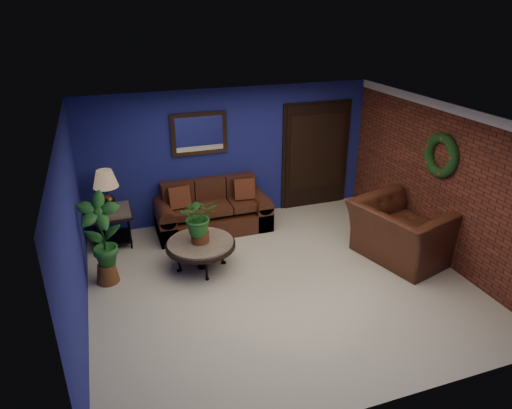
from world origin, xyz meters
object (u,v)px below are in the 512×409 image
object	(u,v)px
table_lamp	(106,186)
side_chair	(245,197)
armchair	(402,232)
coffee_table	(201,245)
end_table	(111,218)
sofa	(212,213)

from	to	relation	value
table_lamp	side_chair	size ratio (longest dim) A/B	0.76
side_chair	armchair	distance (m)	2.91
coffee_table	side_chair	size ratio (longest dim) A/B	1.21
end_table	coffee_table	bearing A→B (deg)	-45.04
sofa	armchair	xyz separation A→B (m)	(2.66, -2.06, 0.17)
side_chair	sofa	bearing A→B (deg)	-172.79
side_chair	armchair	size ratio (longest dim) A/B	0.62
table_lamp	armchair	world-z (taller)	table_lamp
table_lamp	side_chair	world-z (taller)	table_lamp
end_table	table_lamp	size ratio (longest dim) A/B	1.02
sofa	side_chair	distance (m)	0.68
side_chair	armchair	bearing A→B (deg)	-42.43
table_lamp	sofa	bearing A→B (deg)	0.89
side_chair	coffee_table	bearing A→B (deg)	-126.87
side_chair	table_lamp	bearing A→B (deg)	-174.70
sofa	side_chair	size ratio (longest dim) A/B	2.27
table_lamp	side_chair	distance (m)	2.50
coffee_table	table_lamp	bearing A→B (deg)	134.96
table_lamp	end_table	bearing A→B (deg)	-45.00
end_table	armchair	xyz separation A→B (m)	(4.45, -2.03, -0.02)
coffee_table	table_lamp	world-z (taller)	table_lamp
coffee_table	end_table	size ratio (longest dim) A/B	1.55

